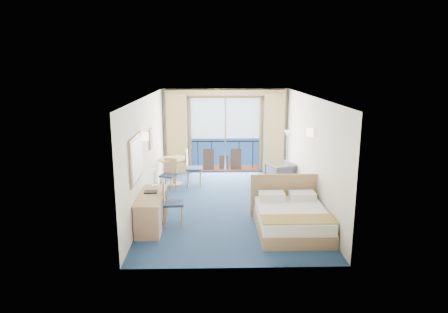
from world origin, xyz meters
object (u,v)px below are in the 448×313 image
at_px(nightstand, 301,196).
at_px(armchair, 280,174).
at_px(bed, 291,218).
at_px(table_chair_a, 191,166).
at_px(desk, 149,216).
at_px(desk_chair, 169,200).
at_px(floor_lamp, 287,142).
at_px(round_table, 174,165).
at_px(table_chair_b, 169,172).

xyz_separation_m(nightstand, armchair, (-0.21, 1.83, 0.06)).
xyz_separation_m(bed, table_chair_a, (-2.30, 3.31, 0.31)).
xyz_separation_m(bed, desk, (-2.98, -0.13, 0.12)).
bearing_deg(armchair, table_chair_a, -22.17).
xyz_separation_m(bed, desk_chair, (-2.61, 0.40, 0.29)).
height_order(nightstand, desk, desk).
xyz_separation_m(bed, nightstand, (0.51, 1.43, -0.00)).
xyz_separation_m(floor_lamp, table_chair_a, (-2.92, -0.81, -0.52)).
relative_size(desk, desk_chair, 1.54).
bearing_deg(bed, armchair, 84.79).
xyz_separation_m(desk_chair, round_table, (-0.20, 3.00, 0.02)).
bearing_deg(table_chair_a, floor_lamp, -74.24).
xyz_separation_m(round_table, table_chair_b, (-0.08, -0.48, -0.09)).
bearing_deg(table_chair_b, desk_chair, -63.16).
distance_m(bed, nightstand, 1.52).
height_order(round_table, table_chair_b, table_chair_b).
relative_size(bed, desk, 1.22).
distance_m(desk, round_table, 3.54).
relative_size(table_chair_a, table_chair_b, 1.18).
xyz_separation_m(armchair, desk, (-3.28, -3.39, 0.06)).
relative_size(armchair, floor_lamp, 0.50).
bearing_deg(desk, round_table, 87.15).
distance_m(nightstand, desk_chair, 3.30).
bearing_deg(table_chair_a, table_chair_b, 123.73).
distance_m(armchair, desk, 4.72).
bearing_deg(table_chair_a, bed, -144.97).
bearing_deg(bed, desk_chair, 171.23).
bearing_deg(table_chair_a, armchair, -90.77).
bearing_deg(floor_lamp, round_table, -168.19).
relative_size(round_table, table_chair_b, 0.97).
xyz_separation_m(armchair, table_chair_b, (-3.18, -0.34, 0.16)).
xyz_separation_m(desk_chair, table_chair_b, (-0.28, 2.52, -0.06)).
relative_size(armchair, round_table, 0.86).
relative_size(floor_lamp, desk, 0.96).
relative_size(nightstand, round_table, 0.65).
bearing_deg(nightstand, floor_lamp, 87.61).
height_order(desk_chair, round_table, desk_chair).
height_order(bed, desk, bed).
distance_m(round_table, table_chair_b, 0.50).
xyz_separation_m(nightstand, table_chair_a, (-2.81, 1.88, 0.31)).
bearing_deg(round_table, desk_chair, -86.19).
height_order(bed, armchair, bed).
height_order(nightstand, table_chair_b, table_chair_b).
distance_m(desk, table_chair_b, 3.05).
bearing_deg(nightstand, round_table, 149.25).
bearing_deg(floor_lamp, nightstand, -92.39).
distance_m(bed, armchair, 3.28).
bearing_deg(desk_chair, desk, 139.50).
distance_m(nightstand, round_table, 3.87).
height_order(armchair, desk, desk).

